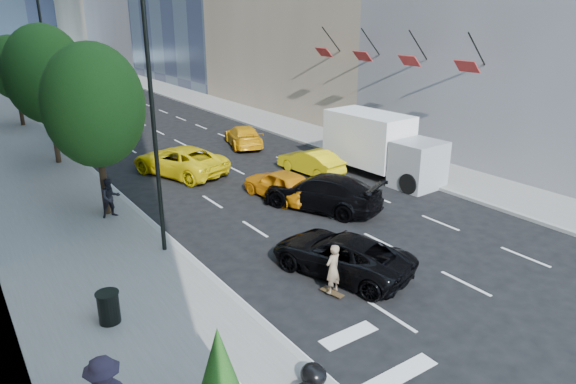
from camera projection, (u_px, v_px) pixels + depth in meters
ground at (363, 248)px, 19.92m from camera, size 160.00×160.00×0.00m
sidewalk_left at (1, 133)px, 38.40m from camera, size 6.00×120.00×0.15m
sidewalk_right at (226, 108)px, 48.56m from camera, size 4.00×120.00×0.15m
lamp_near at (156, 100)px, 17.72m from camera, size 2.13×0.22×10.00m
lamp_far at (50, 61)px, 31.71m from camera, size 2.13×0.22×10.00m
tree_near at (94, 106)px, 21.42m from camera, size 4.20×4.20×7.46m
tree_mid at (45, 75)px, 29.07m from camera, size 4.50×4.50×7.99m
tree_far at (13, 68)px, 39.41m from camera, size 3.90×3.90×6.92m
traffic_signal at (11, 64)px, 46.18m from camera, size 2.48×0.53×5.20m
facade_flags at (386, 55)px, 31.33m from camera, size 1.85×13.30×2.05m
skateboarder at (333, 272)px, 16.37m from camera, size 0.68×0.52×1.67m
black_sedan_lincoln at (341, 254)px, 17.84m from camera, size 3.81×5.56×1.41m
black_sedan_mercedes at (322, 192)px, 23.68m from camera, size 4.46×6.14×1.65m
taxi_a at (281, 184)px, 24.99m from camera, size 2.17×4.51×1.48m
taxi_b at (311, 162)px, 28.93m from camera, size 1.98×4.35×1.38m
taxi_c at (179, 161)px, 28.69m from camera, size 4.53×6.40×1.62m
taxi_d at (243, 136)px, 34.87m from camera, size 3.36×5.19×1.40m
city_bus at (81, 114)px, 38.44m from camera, size 5.28×10.80×2.93m
box_truck at (381, 145)px, 28.30m from camera, size 2.97×7.20×3.37m
pedestrian_a at (110, 198)px, 22.32m from camera, size 0.89×0.71×1.77m
trash_can at (109, 308)px, 14.80m from camera, size 0.62×0.62×0.92m
planter_shrub at (220, 378)px, 10.92m from camera, size 1.01×1.01×2.43m
garbage_bags at (311, 382)px, 12.15m from camera, size 1.07×1.04×0.53m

